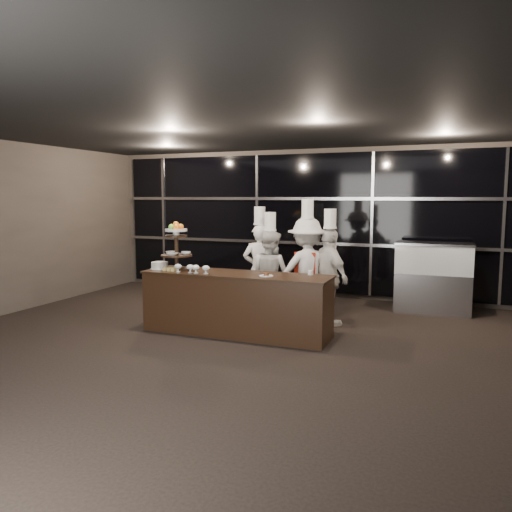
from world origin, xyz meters
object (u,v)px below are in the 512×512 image
at_px(chef_a, 260,268).
at_px(buffet_counter, 236,303).
at_px(display_stand, 176,243).
at_px(layer_cake, 160,266).
at_px(display_case, 433,274).
at_px(chef_c, 307,271).
at_px(chef_d, 329,276).
at_px(chef_b, 270,274).

bearing_deg(chef_a, buffet_counter, -85.01).
bearing_deg(display_stand, buffet_counter, 0.01).
height_order(layer_cake, display_case, display_case).
bearing_deg(display_stand, chef_c, 29.26).
height_order(chef_a, chef_d, chef_a).
height_order(buffet_counter, chef_d, chef_d).
bearing_deg(buffet_counter, chef_a, 94.99).
xyz_separation_m(chef_a, chef_c, (0.90, -0.23, 0.04)).
bearing_deg(chef_a, chef_c, -14.52).
bearing_deg(display_case, layer_cake, -146.22).
bearing_deg(chef_a, display_case, 25.88).
distance_m(display_case, chef_a, 3.07).
relative_size(layer_cake, chef_c, 0.15).
bearing_deg(display_case, chef_a, -154.12).
xyz_separation_m(layer_cake, chef_d, (2.44, 1.04, -0.18)).
bearing_deg(layer_cake, display_case, 33.78).
relative_size(chef_a, chef_c, 0.94).
height_order(layer_cake, chef_b, chef_b).
bearing_deg(display_case, chef_d, -133.12).
relative_size(display_stand, chef_a, 0.40).
relative_size(buffet_counter, chef_d, 1.53).
distance_m(layer_cake, chef_b, 1.81).
bearing_deg(buffet_counter, chef_c, 51.66).
relative_size(buffet_counter, layer_cake, 9.47).
xyz_separation_m(buffet_counter, layer_cake, (-1.28, -0.05, 0.51)).
xyz_separation_m(display_stand, chef_c, (1.80, 1.01, -0.48)).
distance_m(display_case, chef_d, 2.18).
xyz_separation_m(display_case, chef_b, (-2.49, -1.56, 0.08)).
xyz_separation_m(display_stand, chef_a, (0.89, 1.24, -0.52)).
bearing_deg(layer_cake, buffet_counter, 2.24).
relative_size(layer_cake, chef_b, 0.17).
bearing_deg(chef_c, buffet_counter, -128.34).
relative_size(buffet_counter, chef_c, 1.42).
relative_size(chef_b, chef_d, 0.97).
height_order(display_case, chef_b, chef_b).
distance_m(layer_cake, chef_d, 2.66).
xyz_separation_m(display_case, chef_d, (-1.49, -1.59, 0.11)).
relative_size(chef_a, chef_b, 1.05).
height_order(display_stand, layer_cake, display_stand).
height_order(display_stand, chef_c, chef_c).
xyz_separation_m(chef_c, chef_d, (0.37, -0.02, -0.06)).
distance_m(chef_a, chef_d, 1.30).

